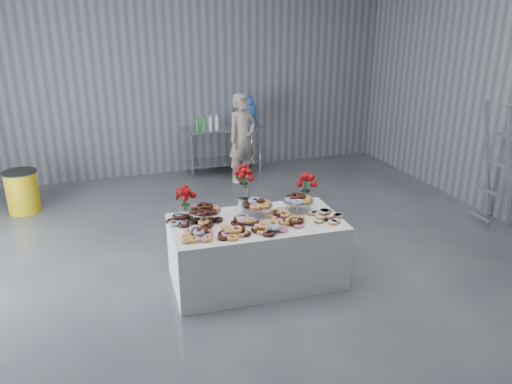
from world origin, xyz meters
The scene contains 17 objects.
ground centered at (0.00, 0.00, 0.00)m, with size 9.00×9.00×0.00m, color #3B3E43.
room_walls centered at (-0.27, 0.07, 2.64)m, with size 8.04×9.04×4.02m.
display_table centered at (-0.03, 0.11, 0.38)m, with size 1.90×1.00×0.75m, color white.
prep_table centered at (0.68, 4.10, 0.62)m, with size 1.50×0.60×0.90m.
donut_mounds centered at (-0.03, 0.06, 0.80)m, with size 1.80×0.80×0.09m, color #D8814F, non-canonical shape.
cake_stand_left centered at (-0.57, 0.29, 0.89)m, with size 0.36×0.36×0.17m.
cake_stand_mid centered at (0.03, 0.26, 0.89)m, with size 0.36×0.36×0.17m.
cake_stand_right centered at (0.53, 0.24, 0.89)m, with size 0.36×0.36×0.17m.
danish_pile centered at (0.72, -0.07, 0.81)m, with size 0.48×0.48×0.11m, color silver, non-canonical shape.
bouquet_left centered at (-0.76, 0.40, 1.05)m, with size 0.26×0.26×0.42m.
bouquet_right centered at (0.69, 0.38, 1.05)m, with size 0.26×0.26×0.42m.
bouquet_center centered at (-0.06, 0.47, 1.13)m, with size 0.26×0.26×0.57m.
water_jug centered at (1.18, 4.10, 1.15)m, with size 0.28×0.28×0.55m.
drink_bottles centered at (0.36, 4.00, 1.04)m, with size 0.54×0.08×0.27m, color #268C33, non-canonical shape.
person centered at (0.88, 3.56, 0.80)m, with size 0.58×0.38×1.60m, color #CC8C93.
trash_barrel centered at (-2.76, 3.25, 0.33)m, with size 0.51×0.51×0.65m.
stepladder centered at (3.75, 0.58, 0.90)m, with size 0.24×0.46×1.80m, color silver, non-canonical shape.
Camera 1 is at (-1.68, -4.71, 2.98)m, focal length 35.00 mm.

